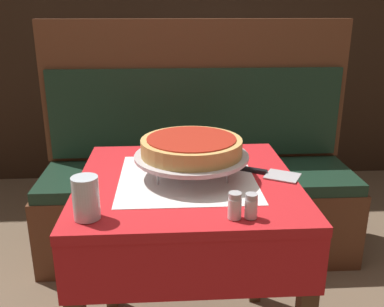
# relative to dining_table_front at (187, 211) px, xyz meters

# --- Properties ---
(dining_table_front) EXTENTS (0.72, 0.72, 0.75)m
(dining_table_front) POSITION_rel_dining_table_front_xyz_m (0.00, 0.00, 0.00)
(dining_table_front) COLOR red
(dining_table_front) RESTS_ON ground_plane
(dining_table_rear) EXTENTS (0.63, 0.63, 0.75)m
(dining_table_rear) POSITION_rel_dining_table_front_xyz_m (0.31, 1.44, 0.02)
(dining_table_rear) COLOR beige
(dining_table_rear) RESTS_ON ground_plane
(booth_bench) EXTENTS (1.64, 0.51, 1.23)m
(booth_bench) POSITION_rel_dining_table_front_xyz_m (0.10, 0.81, -0.27)
(booth_bench) COLOR brown
(booth_bench) RESTS_ON ground_plane
(back_wall_panel) EXTENTS (6.00, 0.04, 2.40)m
(back_wall_panel) POSITION_rel_dining_table_front_xyz_m (0.00, 1.91, 0.58)
(back_wall_panel) COLOR black
(back_wall_panel) RESTS_ON ground_plane
(pizza_pan_stand) EXTENTS (0.38, 0.38, 0.08)m
(pizza_pan_stand) POSITION_rel_dining_table_front_xyz_m (0.02, 0.01, 0.19)
(pizza_pan_stand) COLOR #ADADB2
(pizza_pan_stand) RESTS_ON dining_table_front
(deep_dish_pizza) EXTENTS (0.33, 0.33, 0.06)m
(deep_dish_pizza) POSITION_rel_dining_table_front_xyz_m (0.02, 0.01, 0.23)
(deep_dish_pizza) COLOR tan
(deep_dish_pizza) RESTS_ON pizza_pan_stand
(pizza_server) EXTENTS (0.28, 0.19, 0.01)m
(pizza_server) POSITION_rel_dining_table_front_xyz_m (0.25, 0.03, 0.13)
(pizza_server) COLOR #BCBCC1
(pizza_server) RESTS_ON dining_table_front
(water_glass_near) EXTENTS (0.07, 0.07, 0.12)m
(water_glass_near) POSITION_rel_dining_table_front_xyz_m (-0.28, -0.27, 0.18)
(water_glass_near) COLOR silver
(water_glass_near) RESTS_ON dining_table_front
(salt_shaker) EXTENTS (0.04, 0.04, 0.07)m
(salt_shaker) POSITION_rel_dining_table_front_xyz_m (0.11, -0.29, 0.16)
(salt_shaker) COLOR silver
(salt_shaker) RESTS_ON dining_table_front
(pepper_shaker) EXTENTS (0.03, 0.03, 0.07)m
(pepper_shaker) POSITION_rel_dining_table_front_xyz_m (0.16, -0.29, 0.16)
(pepper_shaker) COLOR silver
(pepper_shaker) RESTS_ON dining_table_front
(condiment_caddy) EXTENTS (0.15, 0.15, 0.17)m
(condiment_caddy) POSITION_rel_dining_table_front_xyz_m (0.27, 1.48, 0.17)
(condiment_caddy) COLOR black
(condiment_caddy) RESTS_ON dining_table_rear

